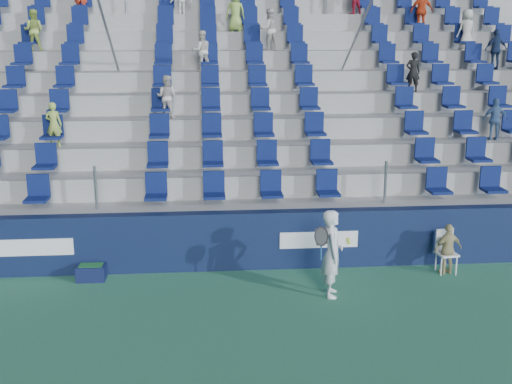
% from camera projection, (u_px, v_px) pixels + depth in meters
% --- Properties ---
extents(ground, '(70.00, 70.00, 0.00)m').
position_uv_depth(ground, '(258.00, 339.00, 10.17)').
color(ground, '#317452').
rests_on(ground, ground).
extents(sponsor_wall, '(24.00, 0.32, 1.20)m').
position_uv_depth(sponsor_wall, '(245.00, 240.00, 13.06)').
color(sponsor_wall, '#101B3C').
rests_on(sponsor_wall, ground).
extents(grandstand, '(24.00, 8.17, 6.63)m').
position_uv_depth(grandstand, '(232.00, 128.00, 17.60)').
color(grandstand, '#9D9D98').
rests_on(grandstand, ground).
extents(tennis_player, '(0.69, 0.66, 1.63)m').
position_uv_depth(tennis_player, '(332.00, 253.00, 11.67)').
color(tennis_player, silver).
rests_on(tennis_player, ground).
extents(line_judge_chair, '(0.43, 0.44, 0.87)m').
position_uv_depth(line_judge_chair, '(445.00, 248.00, 12.92)').
color(line_judge_chair, white).
rests_on(line_judge_chair, ground).
extents(line_judge, '(0.65, 0.38, 1.04)m').
position_uv_depth(line_judge, '(448.00, 249.00, 12.78)').
color(line_judge, tan).
rests_on(line_judge, ground).
extents(ball_bin, '(0.56, 0.37, 0.31)m').
position_uv_depth(ball_bin, '(91.00, 272.00, 12.54)').
color(ball_bin, '#10163B').
rests_on(ball_bin, ground).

